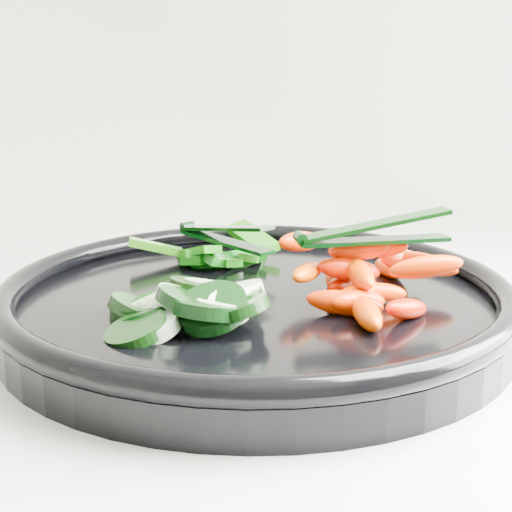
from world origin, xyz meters
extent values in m
cylinder|color=black|center=(0.38, 1.66, 0.94)|extent=(0.48, 0.48, 0.02)
torus|color=black|center=(0.38, 1.66, 0.96)|extent=(0.49, 0.49, 0.02)
cylinder|color=black|center=(0.29, 1.59, 0.96)|extent=(0.06, 0.06, 0.03)
cylinder|color=beige|center=(0.30, 1.59, 0.96)|extent=(0.05, 0.05, 0.02)
cylinder|color=black|center=(0.29, 1.63, 0.96)|extent=(0.06, 0.06, 0.03)
cylinder|color=#DCF5C4|center=(0.31, 1.62, 0.96)|extent=(0.04, 0.04, 0.02)
cylinder|color=black|center=(0.31, 1.62, 0.96)|extent=(0.06, 0.06, 0.03)
cylinder|color=beige|center=(0.31, 1.62, 0.96)|extent=(0.05, 0.05, 0.02)
cylinder|color=black|center=(0.34, 1.63, 0.96)|extent=(0.05, 0.05, 0.03)
cylinder|color=#E0F3C3|center=(0.33, 1.65, 0.96)|extent=(0.04, 0.04, 0.02)
cylinder|color=black|center=(0.30, 1.63, 0.96)|extent=(0.06, 0.06, 0.02)
cylinder|color=beige|center=(0.31, 1.63, 0.96)|extent=(0.04, 0.04, 0.02)
cylinder|color=black|center=(0.30, 1.62, 0.96)|extent=(0.06, 0.06, 0.02)
cylinder|color=#E3FBC9|center=(0.29, 1.64, 0.96)|extent=(0.05, 0.05, 0.02)
cylinder|color=black|center=(0.35, 1.59, 0.97)|extent=(0.06, 0.06, 0.03)
cylinder|color=#B8D7AC|center=(0.35, 1.61, 0.97)|extent=(0.04, 0.04, 0.02)
cylinder|color=black|center=(0.33, 1.64, 0.97)|extent=(0.05, 0.05, 0.02)
cylinder|color=#C6E8B9|center=(0.34, 1.64, 0.97)|extent=(0.04, 0.04, 0.01)
cylinder|color=black|center=(0.32, 1.61, 0.97)|extent=(0.05, 0.05, 0.03)
cylinder|color=#B7D4AA|center=(0.32, 1.61, 0.97)|extent=(0.05, 0.05, 0.03)
cylinder|color=black|center=(0.34, 1.59, 0.97)|extent=(0.05, 0.05, 0.03)
cylinder|color=#D9FAC8|center=(0.35, 1.59, 0.97)|extent=(0.04, 0.04, 0.02)
cylinder|color=black|center=(0.36, 1.61, 0.97)|extent=(0.05, 0.05, 0.02)
cylinder|color=#B8D7AC|center=(0.36, 1.62, 0.97)|extent=(0.05, 0.05, 0.02)
cylinder|color=black|center=(0.33, 1.59, 0.97)|extent=(0.06, 0.06, 0.02)
cylinder|color=beige|center=(0.34, 1.59, 0.97)|extent=(0.04, 0.04, 0.02)
ellipsoid|color=#E24B00|center=(0.44, 1.61, 0.96)|extent=(0.05, 0.04, 0.03)
ellipsoid|color=#F92700|center=(0.43, 1.60, 0.96)|extent=(0.06, 0.04, 0.03)
ellipsoid|color=#F45600|center=(0.44, 1.58, 0.96)|extent=(0.02, 0.05, 0.02)
ellipsoid|color=red|center=(0.44, 1.66, 0.96)|extent=(0.03, 0.05, 0.02)
ellipsoid|color=red|center=(0.47, 1.58, 0.96)|extent=(0.05, 0.03, 0.02)
ellipsoid|color=red|center=(0.44, 1.64, 0.96)|extent=(0.04, 0.03, 0.02)
ellipsoid|color=#FF3D00|center=(0.44, 1.60, 0.96)|extent=(0.05, 0.03, 0.02)
ellipsoid|color=#EE4100|center=(0.46, 1.62, 0.96)|extent=(0.04, 0.02, 0.02)
ellipsoid|color=#FF3C00|center=(0.50, 1.68, 0.96)|extent=(0.02, 0.05, 0.03)
ellipsoid|color=#EA5100|center=(0.47, 1.67, 0.96)|extent=(0.02, 0.05, 0.02)
ellipsoid|color=#FF5F00|center=(0.41, 1.63, 0.98)|extent=(0.04, 0.04, 0.02)
ellipsoid|color=#FF2500|center=(0.49, 1.65, 0.98)|extent=(0.06, 0.04, 0.03)
ellipsoid|color=#FF6200|center=(0.45, 1.64, 0.98)|extent=(0.03, 0.04, 0.02)
ellipsoid|color=#FF3F00|center=(0.45, 1.62, 0.98)|extent=(0.02, 0.06, 0.02)
ellipsoid|color=#E43300|center=(0.44, 1.63, 0.98)|extent=(0.05, 0.02, 0.03)
ellipsoid|color=#F04500|center=(0.50, 1.63, 0.98)|extent=(0.05, 0.04, 0.02)
ellipsoid|color=#E53B00|center=(0.47, 1.64, 0.99)|extent=(0.04, 0.03, 0.02)
ellipsoid|color=#FF4600|center=(0.42, 1.67, 0.99)|extent=(0.05, 0.04, 0.02)
ellipsoid|color=red|center=(0.45, 1.64, 0.99)|extent=(0.05, 0.03, 0.02)
ellipsoid|color=#FB4000|center=(0.48, 1.58, 0.99)|extent=(0.05, 0.03, 0.02)
cube|color=#116B0A|center=(0.36, 1.76, 0.96)|extent=(0.06, 0.06, 0.02)
cube|color=#0C6B0A|center=(0.38, 1.74, 0.96)|extent=(0.06, 0.04, 0.03)
cube|color=#19750B|center=(0.40, 1.75, 0.96)|extent=(0.03, 0.05, 0.02)
cube|color=#1D710A|center=(0.37, 1.74, 0.96)|extent=(0.03, 0.04, 0.01)
cube|color=#0A6F0E|center=(0.38, 1.74, 0.96)|extent=(0.07, 0.03, 0.02)
cube|color=#0F720A|center=(0.35, 1.77, 0.96)|extent=(0.02, 0.06, 0.03)
cube|color=#126609|center=(0.35, 1.74, 0.97)|extent=(0.03, 0.05, 0.02)
cube|color=#186709|center=(0.32, 1.77, 0.97)|extent=(0.05, 0.02, 0.02)
cube|color=#13750B|center=(0.41, 1.78, 0.97)|extent=(0.04, 0.07, 0.02)
cylinder|color=black|center=(0.41, 1.63, 1.00)|extent=(0.01, 0.01, 0.01)
cube|color=black|center=(0.46, 1.63, 1.00)|extent=(0.11, 0.02, 0.00)
cube|color=black|center=(0.46, 1.63, 1.01)|extent=(0.11, 0.02, 0.02)
cylinder|color=black|center=(0.35, 1.80, 0.98)|extent=(0.01, 0.01, 0.01)
cube|color=black|center=(0.38, 1.75, 0.97)|extent=(0.07, 0.10, 0.00)
cube|color=black|center=(0.38, 1.75, 0.99)|extent=(0.06, 0.10, 0.02)
camera|label=1|loc=(0.26, 1.17, 1.12)|focal=50.00mm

